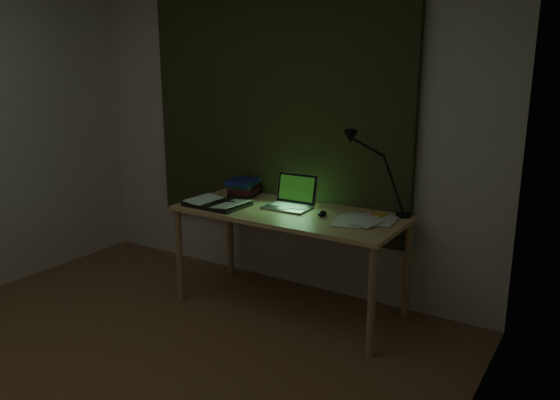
% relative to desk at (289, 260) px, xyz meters
% --- Properties ---
extents(wall_back, '(3.50, 0.00, 2.50)m').
position_rel_desk_xyz_m(wall_back, '(-0.38, 0.42, 0.89)').
color(wall_back, silver).
rests_on(wall_back, ground).
extents(wall_right, '(0.00, 4.00, 2.50)m').
position_rel_desk_xyz_m(wall_right, '(1.37, -1.58, 0.89)').
color(wall_right, silver).
rests_on(wall_right, ground).
extents(curtain, '(2.20, 0.06, 2.00)m').
position_rel_desk_xyz_m(curtain, '(-0.38, 0.38, 1.09)').
color(curtain, '#2A2E17').
rests_on(curtain, wall_back).
extents(desk, '(1.57, 0.69, 0.72)m').
position_rel_desk_xyz_m(desk, '(0.00, 0.00, 0.00)').
color(desk, tan).
rests_on(desk, floor).
extents(laptop, '(0.32, 0.36, 0.23)m').
position_rel_desk_xyz_m(laptop, '(-0.04, 0.05, 0.47)').
color(laptop, '#A2A2A6').
rests_on(laptop, desk).
extents(open_textbook, '(0.43, 0.31, 0.04)m').
position_rel_desk_xyz_m(open_textbook, '(-0.51, -0.15, 0.38)').
color(open_textbook, white).
rests_on(open_textbook, desk).
extents(book_stack, '(0.23, 0.26, 0.13)m').
position_rel_desk_xyz_m(book_stack, '(-0.53, 0.21, 0.42)').
color(book_stack, white).
rests_on(book_stack, desk).
extents(loose_papers, '(0.35, 0.36, 0.02)m').
position_rel_desk_xyz_m(loose_papers, '(0.53, 0.00, 0.37)').
color(loose_papers, silver).
rests_on(loose_papers, desk).
extents(mouse, '(0.07, 0.10, 0.03)m').
position_rel_desk_xyz_m(mouse, '(0.25, 0.01, 0.38)').
color(mouse, black).
rests_on(mouse, desk).
extents(sticky_yellow, '(0.10, 0.10, 0.02)m').
position_rel_desk_xyz_m(sticky_yellow, '(0.57, 0.20, 0.37)').
color(sticky_yellow, gold).
rests_on(sticky_yellow, desk).
extents(sticky_pink, '(0.07, 0.07, 0.02)m').
position_rel_desk_xyz_m(sticky_pink, '(0.56, 0.20, 0.37)').
color(sticky_pink, '#D85473').
rests_on(sticky_pink, desk).
extents(desk_lamp, '(0.38, 0.31, 0.54)m').
position_rel_desk_xyz_m(desk_lamp, '(0.71, 0.28, 0.63)').
color(desk_lamp, black).
rests_on(desk_lamp, desk).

